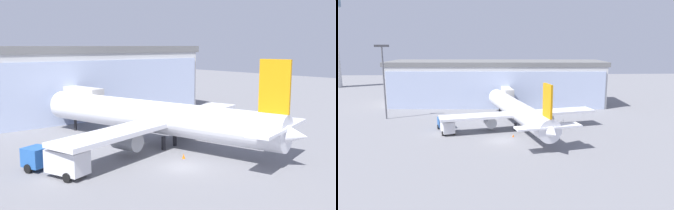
% 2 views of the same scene
% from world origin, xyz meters
% --- Properties ---
extents(ground, '(240.00, 240.00, 0.00)m').
position_xyz_m(ground, '(0.00, 0.00, 0.00)').
color(ground, slate).
extents(terminal_building, '(60.40, 18.62, 12.27)m').
position_xyz_m(terminal_building, '(-0.01, 35.49, 6.14)').
color(terminal_building, '#B7B7B7').
rests_on(terminal_building, ground).
extents(jet_bridge, '(3.67, 13.02, 6.12)m').
position_xyz_m(jet_bridge, '(2.14, 27.16, 4.74)').
color(jet_bridge, beige).
rests_on(jet_bridge, ground).
extents(airplane, '(32.18, 37.73, 11.02)m').
position_xyz_m(airplane, '(3.81, 8.91, 3.53)').
color(airplane, silver).
rests_on(airplane, ground).
extents(catering_truck, '(4.35, 7.62, 2.65)m').
position_xyz_m(catering_truck, '(-10.62, 6.32, 1.47)').
color(catering_truck, '#2659A5').
rests_on(catering_truck, ground).
extents(baggage_cart, '(3.22, 2.80, 1.50)m').
position_xyz_m(baggage_cart, '(12.10, 9.38, 0.50)').
color(baggage_cart, gray).
rests_on(baggage_cart, ground).
extents(safety_cone_nose, '(0.36, 0.36, 0.55)m').
position_xyz_m(safety_cone_nose, '(2.35, 2.26, 0.28)').
color(safety_cone_nose, orange).
rests_on(safety_cone_nose, ground).
extents(safety_cone_wingtip, '(0.36, 0.36, 0.55)m').
position_xyz_m(safety_cone_wingtip, '(-10.51, 9.34, 0.28)').
color(safety_cone_wingtip, orange).
rests_on(safety_cone_wingtip, ground).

